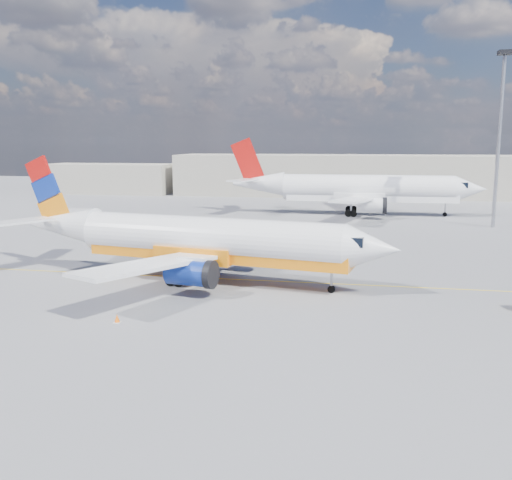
# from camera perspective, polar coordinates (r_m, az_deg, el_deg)

# --- Properties ---
(ground) EXTENTS (240.00, 240.00, 0.00)m
(ground) POSITION_cam_1_polar(r_m,az_deg,el_deg) (41.64, 1.16, -5.11)
(ground) COLOR slate
(ground) RESTS_ON ground
(taxi_line) EXTENTS (70.00, 0.15, 0.01)m
(taxi_line) POSITION_cam_1_polar(r_m,az_deg,el_deg) (44.51, 1.78, -4.12)
(taxi_line) COLOR yellow
(taxi_line) RESTS_ON ground
(terminal_main) EXTENTS (70.00, 14.00, 8.00)m
(terminal_main) POSITION_cam_1_polar(r_m,az_deg,el_deg) (114.91, 9.72, 6.38)
(terminal_main) COLOR #ADA695
(terminal_main) RESTS_ON ground
(terminal_annex) EXTENTS (26.00, 10.00, 6.00)m
(terminal_annex) POSITION_cam_1_polar(r_m,az_deg,el_deg) (123.22, -14.39, 5.98)
(terminal_annex) COLOR #ADA695
(terminal_annex) RESTS_ON ground
(main_jet) EXTENTS (31.95, 24.78, 9.64)m
(main_jet) POSITION_cam_1_polar(r_m,az_deg,el_deg) (44.26, -5.76, -0.00)
(main_jet) COLOR white
(main_jet) RESTS_ON ground
(second_jet) EXTENTS (37.11, 29.39, 11.26)m
(second_jet) POSITION_cam_1_polar(r_m,az_deg,el_deg) (85.21, 10.26, 5.02)
(second_jet) COLOR white
(second_jet) RESTS_ON ground
(traffic_cone) EXTENTS (0.38, 0.38, 0.53)m
(traffic_cone) POSITION_cam_1_polar(r_m,az_deg,el_deg) (35.53, -13.72, -7.63)
(traffic_cone) COLOR white
(traffic_cone) RESTS_ON ground
(floodlight_mast) EXTENTS (1.57, 1.57, 21.47)m
(floodlight_mast) POSITION_cam_1_polar(r_m,az_deg,el_deg) (77.16, 23.22, 10.67)
(floodlight_mast) COLOR #9B9BA3
(floodlight_mast) RESTS_ON ground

